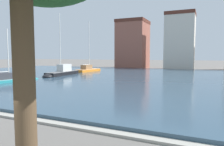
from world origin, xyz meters
TOP-DOWN VIEW (x-y plane):
  - harbor_water at (0.00, 26.68)m, footprint 81.05×40.06m
  - quay_edge_coping at (0.00, 6.40)m, footprint 81.05×0.50m
  - sailboat_orange at (-15.72, 32.88)m, footprint 2.58×6.50m
  - sailboat_black at (-15.65, 24.21)m, footprint 1.98×7.79m
  - sailboat_teal at (-16.20, 15.46)m, footprint 2.57×8.06m
  - townhouse_wide_warehouse at (-13.04, 50.80)m, footprint 7.27×7.87m
  - townhouse_tall_gabled at (-1.25, 49.89)m, footprint 6.57×6.05m

SIDE VIEW (x-z plane):
  - quay_edge_coping at x=0.00m, z-range 0.00..0.12m
  - harbor_water at x=0.00m, z-range 0.00..0.30m
  - sailboat_teal at x=-16.20m, z-range -2.71..3.63m
  - sailboat_orange at x=-15.72m, z-range -4.23..5.35m
  - sailboat_black at x=-15.65m, z-range -4.09..5.40m
  - townhouse_wide_warehouse at x=-13.04m, z-range 0.02..12.33m
  - townhouse_tall_gabled at x=-1.25m, z-range 0.02..13.18m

